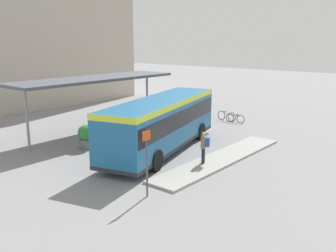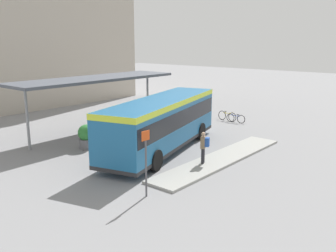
{
  "view_description": "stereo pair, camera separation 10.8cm",
  "coord_description": "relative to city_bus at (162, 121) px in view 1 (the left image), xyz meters",
  "views": [
    {
      "loc": [
        -16.0,
        -13.69,
        6.34
      ],
      "look_at": [
        0.53,
        0.0,
        1.37
      ],
      "focal_mm": 40.0,
      "sensor_mm": 36.0,
      "label": 1
    },
    {
      "loc": [
        -15.93,
        -13.78,
        6.34
      ],
      "look_at": [
        0.53,
        0.0,
        1.37
      ],
      "focal_mm": 40.0,
      "sensor_mm": 36.0,
      "label": 2
    }
  ],
  "objects": [
    {
      "name": "ground_plane",
      "position": [
        -0.01,
        -0.0,
        -1.79
      ],
      "size": [
        120.0,
        120.0,
        0.0
      ],
      "primitive_type": "plane",
      "color": "gray"
    },
    {
      "name": "curb_island",
      "position": [
        0.69,
        -3.6,
        -1.73
      ],
      "size": [
        10.43,
        1.8,
        0.12
      ],
      "color": "#9E9E99",
      "rests_on": "ground_plane"
    },
    {
      "name": "city_bus",
      "position": [
        0.0,
        0.0,
        0.0
      ],
      "size": [
        11.0,
        5.34,
        3.06
      ],
      "rotation": [
        0.0,
        0.0,
        0.27
      ],
      "color": "#1E6093",
      "rests_on": "ground_plane"
    },
    {
      "name": "pedestrian_waiting",
      "position": [
        -0.65,
        -3.39,
        -0.72
      ],
      "size": [
        0.49,
        0.52,
        1.65
      ],
      "rotation": [
        0.0,
        0.0,
        1.98
      ],
      "color": "#232328",
      "rests_on": "curb_island"
    },
    {
      "name": "bicycle_blue",
      "position": [
        9.4,
        0.52,
        -1.45
      ],
      "size": [
        0.48,
        1.56,
        0.67
      ],
      "rotation": [
        0.0,
        0.0,
        1.67
      ],
      "color": "black",
      "rests_on": "ground_plane"
    },
    {
      "name": "bicycle_yellow",
      "position": [
        9.58,
        1.4,
        -1.41
      ],
      "size": [
        0.48,
        1.75,
        0.76
      ],
      "rotation": [
        0.0,
        0.0,
        -1.68
      ],
      "color": "black",
      "rests_on": "ground_plane"
    },
    {
      "name": "station_shelter",
      "position": [
        0.19,
        6.08,
        1.95
      ],
      "size": [
        12.03,
        3.31,
        3.88
      ],
      "color": "#4C515B",
      "rests_on": "ground_plane"
    },
    {
      "name": "potted_planter_near_shelter",
      "position": [
        -2.59,
        3.72,
        -1.03
      ],
      "size": [
        0.99,
        0.99,
        1.46
      ],
      "color": "slate",
      "rests_on": "ground_plane"
    },
    {
      "name": "potted_planter_far_side",
      "position": [
        1.69,
        3.4,
        -1.11
      ],
      "size": [
        0.9,
        0.9,
        1.31
      ],
      "color": "slate",
      "rests_on": "ground_plane"
    },
    {
      "name": "platform_sign",
      "position": [
        -5.43,
        -3.81,
        -0.23
      ],
      "size": [
        0.44,
        0.08,
        2.8
      ],
      "color": "#4C4C51",
      "rests_on": "ground_plane"
    },
    {
      "name": "station_building",
      "position": [
        3.53,
        23.31,
        7.86
      ],
      "size": [
        22.5,
        12.91,
        19.3
      ],
      "color": "#B2A899",
      "rests_on": "ground_plane"
    }
  ]
}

